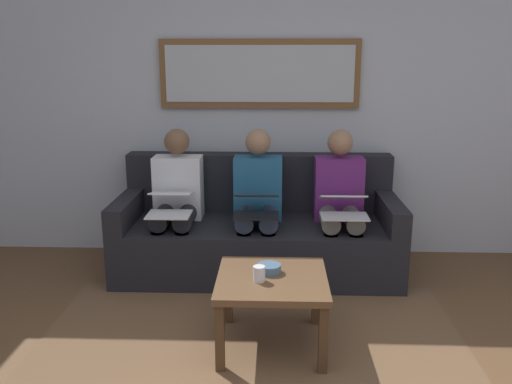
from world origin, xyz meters
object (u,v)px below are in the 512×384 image
(cup, at_px, (259,274))
(person_middle, at_px, (258,198))
(framed_mirror, at_px, (260,74))
(person_right, at_px, (177,198))
(laptop_black, at_px, (257,204))
(couch, at_px, (258,232))
(laptop_white, at_px, (171,203))
(coffee_table, at_px, (272,287))
(bowl, at_px, (269,268))
(person_left, at_px, (340,199))
(laptop_silver, at_px, (343,205))

(cup, height_order, person_middle, person_middle)
(framed_mirror, height_order, person_right, framed_mirror)
(person_middle, relative_size, laptop_black, 3.24)
(couch, bearing_deg, laptop_white, 25.70)
(coffee_table, relative_size, person_middle, 0.56)
(bowl, xyz_separation_m, laptop_white, (0.74, -0.84, 0.17))
(cup, xyz_separation_m, laptop_black, (0.05, -0.97, 0.14))
(cup, relative_size, person_left, 0.08)
(framed_mirror, distance_m, person_middle, 1.05)
(coffee_table, distance_m, laptop_black, 0.95)
(coffee_table, xyz_separation_m, laptop_silver, (-0.52, -0.91, 0.25))
(couch, bearing_deg, framed_mirror, -90.00)
(person_left, relative_size, laptop_white, 2.98)
(laptop_white, bearing_deg, laptop_black, 179.73)
(couch, xyz_separation_m, person_left, (-0.64, 0.07, 0.30))
(laptop_silver, distance_m, person_middle, 0.68)
(couch, relative_size, person_middle, 1.93)
(framed_mirror, distance_m, coffee_table, 1.99)
(coffee_table, distance_m, laptop_silver, 1.07)
(laptop_silver, xyz_separation_m, person_right, (1.28, -0.24, -0.02))
(coffee_table, bearing_deg, couch, -84.23)
(cup, distance_m, person_right, 1.40)
(laptop_silver, distance_m, person_right, 1.30)
(couch, height_order, laptop_silver, couch)
(bowl, relative_size, laptop_silver, 0.41)
(laptop_black, bearing_deg, laptop_white, -0.27)
(couch, bearing_deg, person_middle, 90.00)
(cup, height_order, person_left, person_left)
(person_middle, bearing_deg, framed_mirror, -90.00)
(cup, distance_m, laptop_black, 0.98)
(laptop_black, bearing_deg, person_middle, -90.00)
(framed_mirror, xyz_separation_m, laptop_black, (0.00, 0.70, -0.92))
(framed_mirror, distance_m, laptop_silver, 1.32)
(laptop_black, height_order, laptop_white, laptop_white)
(bowl, height_order, person_middle, person_middle)
(coffee_table, relative_size, laptop_silver, 1.84)
(person_left, height_order, laptop_silver, person_left)
(couch, relative_size, bowl, 15.38)
(framed_mirror, relative_size, cup, 18.32)
(cup, bearing_deg, laptop_white, -54.68)
(couch, distance_m, framed_mirror, 1.30)
(coffee_table, distance_m, bowl, 0.11)
(laptop_silver, distance_m, laptop_white, 1.28)
(laptop_white, bearing_deg, laptop_silver, 179.90)
(bowl, relative_size, person_middle, 0.13)
(framed_mirror, xyz_separation_m, bowl, (-0.10, 1.54, -1.08))
(laptop_silver, bearing_deg, laptop_black, 0.08)
(couch, distance_m, person_right, 0.71)
(cup, xyz_separation_m, person_right, (0.69, -1.21, 0.12))
(cup, bearing_deg, laptop_silver, -121.34)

